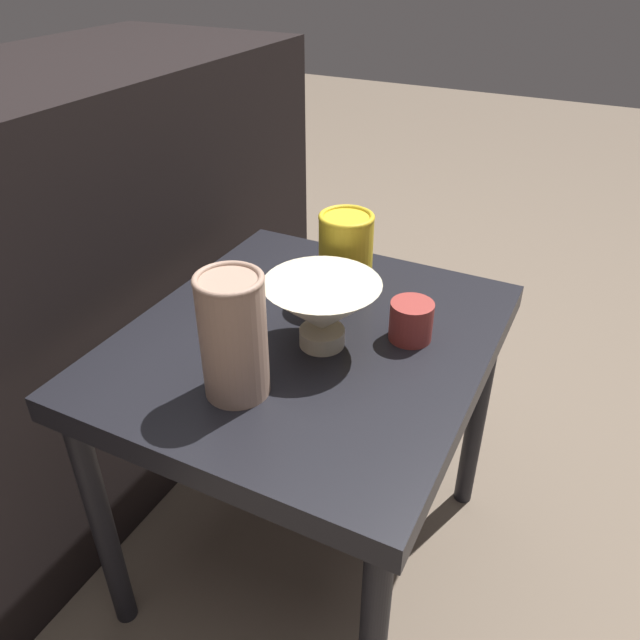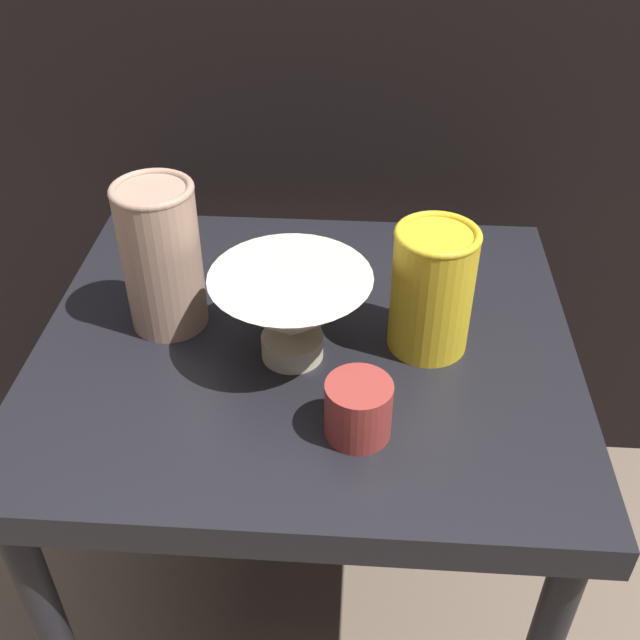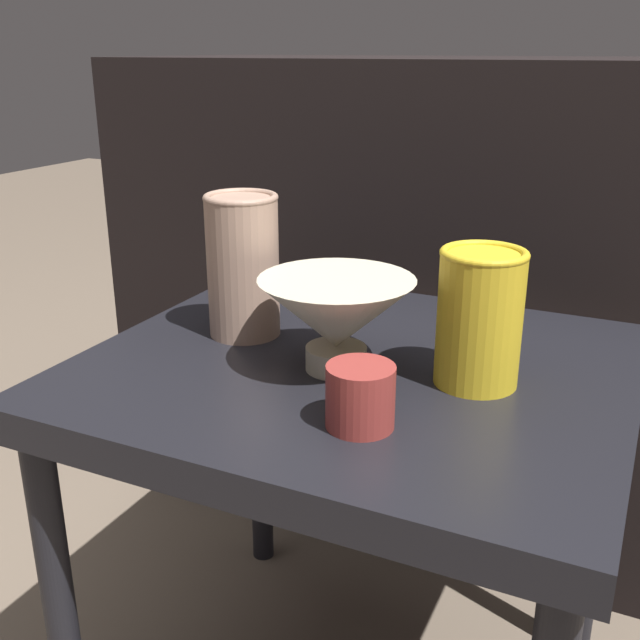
# 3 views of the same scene
# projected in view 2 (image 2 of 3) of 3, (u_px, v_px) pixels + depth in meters

# --- Properties ---
(ground_plane) EXTENTS (8.00, 8.00, 0.00)m
(ground_plane) POSITION_uv_depth(u_px,v_px,m) (310.00, 594.00, 1.15)
(ground_plane) COLOR #6B5B4C
(table) EXTENTS (0.60, 0.53, 0.51)m
(table) POSITION_uv_depth(u_px,v_px,m) (306.00, 378.00, 0.88)
(table) COLOR black
(table) RESTS_ON ground_plane
(couch_backdrop) EXTENTS (1.28, 0.50, 0.82)m
(couch_backdrop) POSITION_uv_depth(u_px,v_px,m) (333.00, 176.00, 1.37)
(couch_backdrop) COLOR black
(couch_backdrop) RESTS_ON ground_plane
(bowl) EXTENTS (0.17, 0.17, 0.10)m
(bowl) POSITION_uv_depth(u_px,v_px,m) (291.00, 309.00, 0.78)
(bowl) COLOR beige
(bowl) RESTS_ON table
(vase_textured_left) EXTENTS (0.09, 0.09, 0.17)m
(vase_textured_left) POSITION_uv_depth(u_px,v_px,m) (161.00, 256.00, 0.81)
(vase_textured_left) COLOR tan
(vase_textured_left) RESTS_ON table
(vase_colorful_right) EXTENTS (0.09, 0.09, 0.14)m
(vase_colorful_right) POSITION_uv_depth(u_px,v_px,m) (432.00, 288.00, 0.79)
(vase_colorful_right) COLOR gold
(vase_colorful_right) RESTS_ON table
(cup) EXTENTS (0.06, 0.06, 0.06)m
(cup) POSITION_uv_depth(u_px,v_px,m) (358.00, 409.00, 0.71)
(cup) COLOR maroon
(cup) RESTS_ON table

